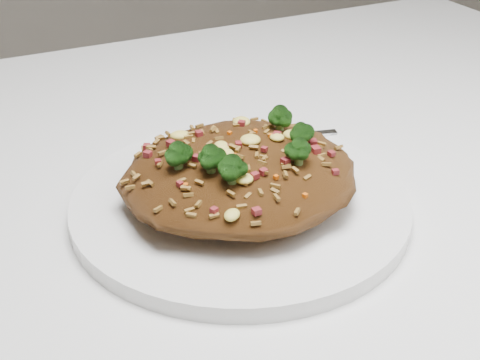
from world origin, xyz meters
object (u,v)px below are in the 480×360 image
at_px(dining_table, 208,258).
at_px(fried_rice, 240,166).
at_px(plate, 240,203).
at_px(fork, 263,138).

xyz_separation_m(dining_table, fried_rice, (0.00, -0.06, 0.13)).
bearing_deg(fried_rice, plate, 112.23).
distance_m(fried_rice, fork, 0.11).
relative_size(plate, fork, 1.74).
bearing_deg(plate, fried_rice, -67.77).
distance_m(dining_table, plate, 0.12).
bearing_deg(plate, dining_table, 94.45).
height_order(fried_rice, fork, fried_rice).
relative_size(fried_rice, fork, 1.21).
xyz_separation_m(plate, fried_rice, (0.00, -0.00, 0.04)).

